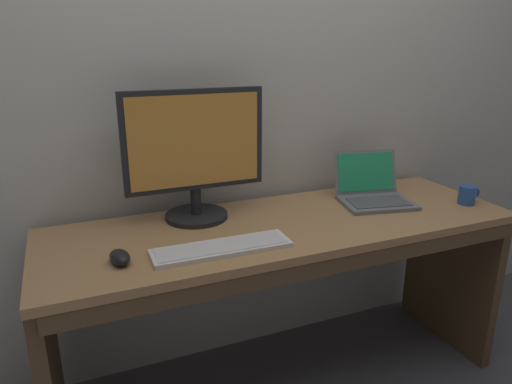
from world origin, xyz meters
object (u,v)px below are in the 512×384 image
object	(u,v)px
computer_mouse	(120,257)
coffee_mug	(467,195)
external_monitor	(195,155)
wired_keyboard	(222,248)
laptop_space_gray	(374,195)

from	to	relation	value
computer_mouse	coffee_mug	world-z (taller)	coffee_mug
computer_mouse	coffee_mug	bearing A→B (deg)	-8.72
external_monitor	coffee_mug	distance (m)	1.20
external_monitor	wired_keyboard	distance (m)	0.41
external_monitor	computer_mouse	world-z (taller)	external_monitor
computer_mouse	laptop_space_gray	bearing A→B (deg)	0.31
external_monitor	coffee_mug	xyz separation A→B (m)	(1.15, -0.28, -0.23)
external_monitor	wired_keyboard	world-z (taller)	external_monitor
laptop_space_gray	external_monitor	xyz separation A→B (m)	(-0.78, 0.11, 0.23)
laptop_space_gray	external_monitor	size ratio (longest dim) A/B	0.63
laptop_space_gray	external_monitor	world-z (taller)	external_monitor
wired_keyboard	computer_mouse	size ratio (longest dim) A/B	4.61
coffee_mug	computer_mouse	bearing A→B (deg)	-179.74
laptop_space_gray	wired_keyboard	distance (m)	0.82
laptop_space_gray	wired_keyboard	xyz separation A→B (m)	(-0.79, -0.22, -0.03)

